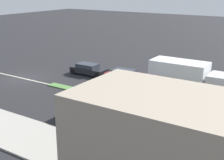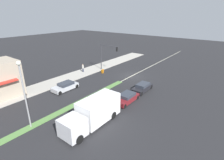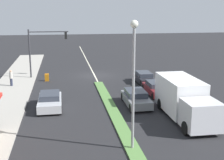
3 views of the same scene
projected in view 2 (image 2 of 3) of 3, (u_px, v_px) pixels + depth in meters
The scene contains 12 objects.
ground_plane at pixel (54, 116), 21.26m from camera, with size 160.00×160.00×0.00m, color #232326.
sidewalk_right at pixel (15, 96), 26.01m from camera, with size 4.00×73.00×0.12m, color #A8A399.
lane_marking_center at pixel (132, 76), 34.54m from camera, with size 0.16×60.00×0.01m, color beige.
traffic_signal_main at pixel (106, 53), 36.26m from camera, with size 4.59×0.34×5.60m.
street_lamp at pixel (23, 87), 17.39m from camera, with size 0.44×0.44×7.37m.
pedestrian at pixel (83, 68), 36.22m from camera, with size 0.34×0.34×1.67m.
warning_aframe_sign at pixel (102, 71), 35.88m from camera, with size 0.45×0.53×0.84m.
delivery_truck at pixel (93, 112), 19.18m from camera, with size 2.44×7.50×2.87m.
sedan_dark at pixel (142, 87), 27.81m from camera, with size 1.73×4.15×1.20m.
sedan_maroon at pixel (126, 98), 24.41m from camera, with size 1.91×4.12×1.19m.
sedan_silver at pixel (65, 86), 28.11m from camera, with size 1.89×4.21×1.25m.
suv_grey at pixel (97, 100), 23.70m from camera, with size 1.86×4.29×1.29m.
Camera 2 is at (-16.78, 28.11, 11.72)m, focal length 28.00 mm.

